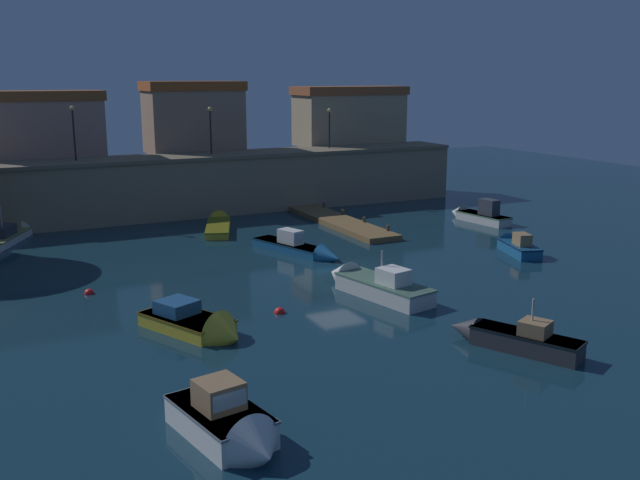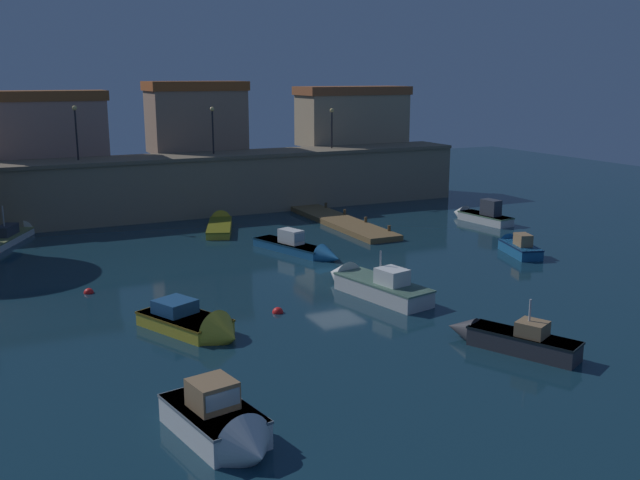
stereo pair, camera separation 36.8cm
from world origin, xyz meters
name	(u,v)px [view 2 (the right image)]	position (x,y,z in m)	size (l,w,h in m)	color
ground_plane	(336,273)	(0.00, 0.00, 0.00)	(101.60, 101.60, 0.00)	#112D3D
quay_wall	(221,183)	(0.00, 18.92, 2.18)	(38.16, 4.28, 4.35)	gray
old_town_backdrop	(222,118)	(1.49, 22.80, 6.66)	(34.03, 4.23, 5.40)	tan
pier_dock	(342,222)	(5.90, 10.84, 0.18)	(2.32, 12.18, 0.70)	brown
quay_lamp_0	(76,124)	(-9.99, 18.92, 6.75)	(0.32, 0.32, 3.64)	black
quay_lamp_1	(213,123)	(-0.51, 18.92, 6.60)	(0.32, 0.32, 3.39)	black
quay_lamp_2	(332,121)	(9.15, 18.92, 6.44)	(0.32, 0.32, 3.10)	black
moored_boat_0	(509,338)	(1.01, -12.26, 0.45)	(3.24, 5.09, 2.26)	#333338
moored_boat_1	(370,283)	(-0.19, -3.89, 0.49)	(2.95, 6.57, 2.58)	silver
moored_boat_2	(13,234)	(-14.58, 15.58, 0.32)	(4.14, 6.70, 2.75)	white
moored_boat_3	(516,246)	(11.30, -0.59, 0.40)	(2.33, 4.28, 1.57)	#195689
moored_boat_4	(479,215)	(15.02, 7.64, 0.47)	(2.00, 5.28, 2.01)	silver
moored_boat_5	(302,248)	(0.04, 4.35, 0.35)	(3.34, 6.66, 1.66)	#195689
moored_boat_6	(220,224)	(-1.87, 13.52, 0.26)	(3.63, 6.72, 1.38)	gold
moored_boat_7	(198,325)	(-8.94, -5.68, 0.37)	(3.73, 5.20, 1.79)	gold
moored_boat_8	(224,425)	(-10.71, -14.40, 0.54)	(2.57, 4.57, 2.08)	white
mooring_buoy_0	(89,293)	(-12.05, 1.84, 0.00)	(0.47, 0.47, 0.47)	red
mooring_buoy_1	(278,313)	(-5.13, -4.63, 0.00)	(0.48, 0.48, 0.48)	red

